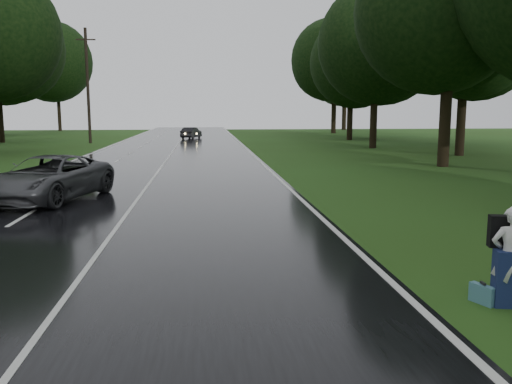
% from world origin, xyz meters
% --- Properties ---
extents(ground, '(160.00, 160.00, 0.00)m').
position_xyz_m(ground, '(0.00, 0.00, 0.00)').
color(ground, '#254C16').
rests_on(ground, ground).
extents(road, '(12.00, 140.00, 0.04)m').
position_xyz_m(road, '(0.00, 20.00, 0.02)').
color(road, black).
rests_on(road, ground).
extents(lane_center, '(0.12, 140.00, 0.01)m').
position_xyz_m(lane_center, '(0.00, 20.00, 0.04)').
color(lane_center, silver).
rests_on(lane_center, road).
extents(grey_car, '(4.08, 6.13, 1.56)m').
position_xyz_m(grey_car, '(-3.06, 11.15, 0.82)').
color(grey_car, '#45464A').
rests_on(grey_car, road).
extents(far_car, '(2.34, 3.96, 1.23)m').
position_xyz_m(far_car, '(1.01, 51.68, 0.66)').
color(far_car, black).
rests_on(far_car, road).
extents(hitchhiker, '(0.68, 0.64, 1.67)m').
position_xyz_m(hitchhiker, '(7.31, -0.09, 0.78)').
color(hitchhiker, silver).
rests_on(hitchhiker, ground).
extents(suitcase, '(0.30, 0.47, 0.32)m').
position_xyz_m(suitcase, '(6.96, 0.03, 0.16)').
color(suitcase, teal).
rests_on(suitcase, ground).
extents(utility_pole_far, '(1.80, 0.28, 10.76)m').
position_xyz_m(utility_pole_far, '(-8.50, 44.85, 0.00)').
color(utility_pole_far, black).
rests_on(utility_pole_far, ground).
extents(tree_left_f, '(9.75, 9.75, 15.23)m').
position_xyz_m(tree_left_f, '(-17.39, 46.72, 0.00)').
color(tree_left_f, black).
rests_on(tree_left_f, ground).
extents(tree_right_d, '(9.89, 9.89, 15.45)m').
position_xyz_m(tree_right_d, '(15.91, 21.07, 0.00)').
color(tree_right_d, black).
rests_on(tree_right_d, ground).
extents(tree_right_e, '(9.19, 9.19, 14.36)m').
position_xyz_m(tree_right_e, '(16.48, 35.70, 0.00)').
color(tree_right_e, black).
rests_on(tree_right_e, ground).
extents(tree_right_f, '(8.63, 8.63, 13.49)m').
position_xyz_m(tree_right_f, '(17.82, 47.87, 0.00)').
color(tree_right_f, black).
rests_on(tree_right_f, ground).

